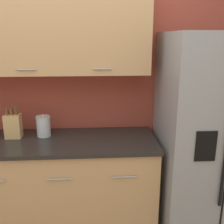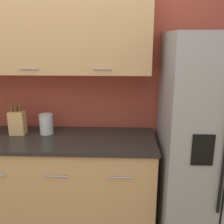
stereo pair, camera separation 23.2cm
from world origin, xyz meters
name	(u,v)px [view 2 (the right image)]	position (x,y,z in m)	size (l,w,h in m)	color
wall_back	(54,75)	(-0.05, 1.12, 1.46)	(10.00, 0.39, 2.60)	#993D2D
counter_unit	(39,181)	(-0.18, 0.83, 0.47)	(2.22, 0.64, 0.92)	black
refrigerator	(211,142)	(1.40, 0.75, 0.93)	(0.85, 0.79, 1.86)	gray
knife_block	(18,122)	(-0.37, 0.91, 1.04)	(0.14, 0.11, 0.31)	tan
steel_canister	(46,124)	(-0.10, 0.93, 1.02)	(0.13, 0.13, 0.21)	#B7B7BA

